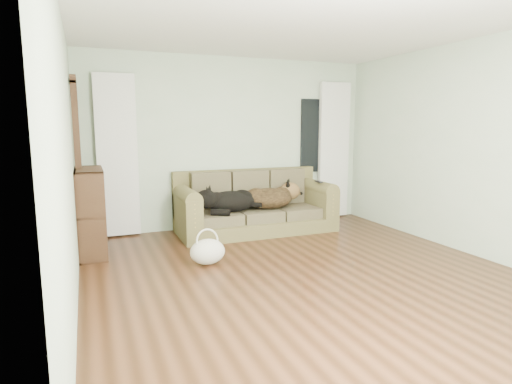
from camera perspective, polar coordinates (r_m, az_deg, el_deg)
name	(u,v)px	position (r m, az deg, el deg)	size (l,w,h in m)	color
floor	(307,276)	(4.65, 6.81, -11.00)	(5.00, 5.00, 0.00)	#321B0D
ceiling	(312,18)	(4.49, 7.48, 22.00)	(5.00, 5.00, 0.00)	white
wall_back	(231,143)	(6.68, -3.33, 6.52)	(4.50, 0.04, 2.60)	beige
wall_left	(68,159)	(3.84, -23.83, 3.99)	(0.04, 5.00, 2.60)	beige
wall_right	(474,148)	(5.81, 27.05, 5.20)	(0.04, 5.00, 2.60)	beige
curtain_left	(117,156)	(6.28, -18.01, 4.57)	(0.55, 0.08, 2.25)	white
curtain_right	(334,151)	(7.38, 10.31, 5.46)	(0.55, 0.08, 2.25)	white
window_pane	(314,136)	(7.24, 7.79, 7.43)	(0.50, 0.03, 1.20)	black
door_casing	(79,167)	(5.90, -22.57, 3.10)	(0.07, 0.60, 2.10)	black
sofa	(256,202)	(6.35, -0.01, -1.31)	(2.31, 1.00, 0.95)	brown
dog_black_lab	(228,203)	(6.12, -3.75, -1.44)	(0.72, 0.50, 0.31)	black
dog_shepherd	(271,199)	(6.39, 1.96, -0.88)	(0.76, 0.54, 0.34)	black
tv_remote	(319,182)	(6.55, 8.35, 1.38)	(0.05, 0.18, 0.02)	black
tote_bag	(207,251)	(4.96, -6.49, -7.77)	(0.40, 0.31, 0.29)	beige
bookshelf	(91,214)	(5.61, -21.14, -2.78)	(0.32, 0.85, 1.06)	black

